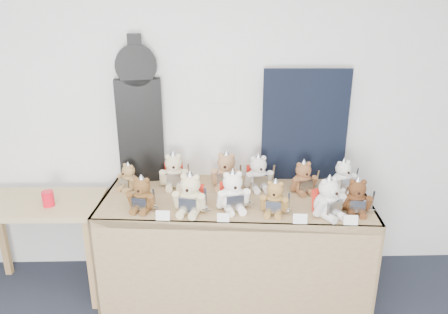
{
  "coord_description": "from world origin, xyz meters",
  "views": [
    {
      "loc": [
        0.39,
        -0.82,
        2.18
      ],
      "look_at": [
        0.47,
        1.98,
        1.15
      ],
      "focal_mm": 35.0,
      "sensor_mm": 36.0,
      "label": 1
    }
  ],
  "objects_px": {
    "side_table": "(39,217)",
    "teddy_front_centre": "(233,192)",
    "teddy_front_end": "(357,198)",
    "teddy_front_right": "(275,199)",
    "teddy_back_left": "(174,172)",
    "teddy_back_centre_right": "(258,174)",
    "teddy_back_end": "(343,177)",
    "teddy_front_far_left": "(142,195)",
    "teddy_back_right": "(303,178)",
    "red_cup": "(48,199)",
    "teddy_back_far_left": "(128,178)",
    "display_table": "(235,223)",
    "guitar_case": "(139,112)",
    "teddy_front_far_right": "(328,199)",
    "teddy_front_left": "(190,195)",
    "teddy_back_centre_left": "(226,172)"
  },
  "relations": [
    {
      "from": "side_table",
      "to": "teddy_front_centre",
      "type": "xyz_separation_m",
      "value": [
        1.43,
        -0.23,
        0.29
      ]
    },
    {
      "from": "side_table",
      "to": "teddy_front_end",
      "type": "distance_m",
      "value": 2.29
    },
    {
      "from": "teddy_front_right",
      "to": "teddy_back_left",
      "type": "relative_size",
      "value": 0.87
    },
    {
      "from": "side_table",
      "to": "teddy_back_left",
      "type": "height_order",
      "value": "teddy_back_left"
    },
    {
      "from": "teddy_back_left",
      "to": "side_table",
      "type": "bearing_deg",
      "value": -175.47
    },
    {
      "from": "teddy_front_right",
      "to": "teddy_back_centre_right",
      "type": "relative_size",
      "value": 0.89
    },
    {
      "from": "teddy_front_end",
      "to": "teddy_back_end",
      "type": "bearing_deg",
      "value": 95.78
    },
    {
      "from": "teddy_front_far_left",
      "to": "teddy_front_centre",
      "type": "xyz_separation_m",
      "value": [
        0.62,
        -0.01,
        0.02
      ]
    },
    {
      "from": "side_table",
      "to": "teddy_back_right",
      "type": "bearing_deg",
      "value": 2.09
    },
    {
      "from": "teddy_back_end",
      "to": "teddy_front_centre",
      "type": "bearing_deg",
      "value": 178.34
    },
    {
      "from": "red_cup",
      "to": "teddy_front_far_left",
      "type": "height_order",
      "value": "teddy_front_far_left"
    },
    {
      "from": "teddy_front_right",
      "to": "teddy_front_centre",
      "type": "bearing_deg",
      "value": -178.25
    },
    {
      "from": "teddy_back_right",
      "to": "teddy_back_far_left",
      "type": "height_order",
      "value": "teddy_back_right"
    },
    {
      "from": "display_table",
      "to": "teddy_back_end",
      "type": "relative_size",
      "value": 7.37
    },
    {
      "from": "teddy_front_far_left",
      "to": "teddy_front_end",
      "type": "relative_size",
      "value": 0.99
    },
    {
      "from": "teddy_back_end",
      "to": "side_table",
      "type": "bearing_deg",
      "value": 160.78
    },
    {
      "from": "teddy_front_right",
      "to": "teddy_back_far_left",
      "type": "height_order",
      "value": "teddy_front_right"
    },
    {
      "from": "guitar_case",
      "to": "teddy_back_right",
      "type": "bearing_deg",
      "value": -21.09
    },
    {
      "from": "teddy_back_right",
      "to": "teddy_back_far_left",
      "type": "distance_m",
      "value": 1.31
    },
    {
      "from": "teddy_front_far_left",
      "to": "teddy_back_left",
      "type": "bearing_deg",
      "value": 78.11
    },
    {
      "from": "teddy_front_far_right",
      "to": "red_cup",
      "type": "bearing_deg",
      "value": 143.52
    },
    {
      "from": "teddy_back_left",
      "to": "guitar_case",
      "type": "bearing_deg",
      "value": 145.94
    },
    {
      "from": "display_table",
      "to": "teddy_front_far_left",
      "type": "bearing_deg",
      "value": -165.71
    },
    {
      "from": "teddy_front_centre",
      "to": "teddy_back_left",
      "type": "relative_size",
      "value": 1.04
    },
    {
      "from": "teddy_front_left",
      "to": "teddy_front_end",
      "type": "xyz_separation_m",
      "value": [
        1.11,
        -0.04,
        -0.02
      ]
    },
    {
      "from": "guitar_case",
      "to": "teddy_front_end",
      "type": "height_order",
      "value": "guitar_case"
    },
    {
      "from": "display_table",
      "to": "teddy_back_centre_left",
      "type": "distance_m",
      "value": 0.39
    },
    {
      "from": "teddy_front_far_right",
      "to": "teddy_front_right",
      "type": "bearing_deg",
      "value": 143.99
    },
    {
      "from": "teddy_front_end",
      "to": "teddy_back_left",
      "type": "xyz_separation_m",
      "value": [
        -1.26,
        0.47,
        0.01
      ]
    },
    {
      "from": "red_cup",
      "to": "teddy_back_centre_left",
      "type": "relative_size",
      "value": 0.35
    },
    {
      "from": "guitar_case",
      "to": "teddy_back_end",
      "type": "height_order",
      "value": "guitar_case"
    },
    {
      "from": "teddy_back_centre_left",
      "to": "teddy_front_centre",
      "type": "bearing_deg",
      "value": -74.15
    },
    {
      "from": "teddy_front_end",
      "to": "teddy_back_far_left",
      "type": "height_order",
      "value": "teddy_front_end"
    },
    {
      "from": "teddy_front_far_right",
      "to": "teddy_back_end",
      "type": "distance_m",
      "value": 0.46
    },
    {
      "from": "teddy_front_centre",
      "to": "teddy_back_right",
      "type": "xyz_separation_m",
      "value": [
        0.54,
        0.27,
        -0.02
      ]
    },
    {
      "from": "guitar_case",
      "to": "teddy_back_centre_right",
      "type": "relative_size",
      "value": 3.79
    },
    {
      "from": "teddy_front_right",
      "to": "side_table",
      "type": "bearing_deg",
      "value": -174.65
    },
    {
      "from": "teddy_back_end",
      "to": "guitar_case",
      "type": "bearing_deg",
      "value": 150.07
    },
    {
      "from": "guitar_case",
      "to": "teddy_back_left",
      "type": "relative_size",
      "value": 3.72
    },
    {
      "from": "teddy_front_right",
      "to": "teddy_back_end",
      "type": "bearing_deg",
      "value": 47.6
    },
    {
      "from": "teddy_front_right",
      "to": "teddy_back_left",
      "type": "distance_m",
      "value": 0.85
    },
    {
      "from": "display_table",
      "to": "red_cup",
      "type": "height_order",
      "value": "red_cup"
    },
    {
      "from": "display_table",
      "to": "teddy_back_far_left",
      "type": "distance_m",
      "value": 0.87
    },
    {
      "from": "teddy_back_centre_left",
      "to": "teddy_back_centre_right",
      "type": "height_order",
      "value": "teddy_back_centre_left"
    },
    {
      "from": "teddy_front_far_right",
      "to": "teddy_back_left",
      "type": "bearing_deg",
      "value": 126.04
    },
    {
      "from": "red_cup",
      "to": "teddy_back_left",
      "type": "xyz_separation_m",
      "value": [
        0.88,
        0.23,
        0.1
      ]
    },
    {
      "from": "teddy_front_left",
      "to": "teddy_back_centre_right",
      "type": "height_order",
      "value": "teddy_front_left"
    },
    {
      "from": "side_table",
      "to": "teddy_back_right",
      "type": "height_order",
      "value": "teddy_back_right"
    },
    {
      "from": "teddy_front_end",
      "to": "teddy_back_left",
      "type": "relative_size",
      "value": 0.91
    },
    {
      "from": "teddy_front_centre",
      "to": "teddy_back_centre_left",
      "type": "xyz_separation_m",
      "value": [
        -0.03,
        0.37,
        0.0
      ]
    }
  ]
}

